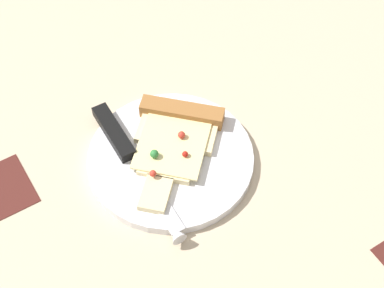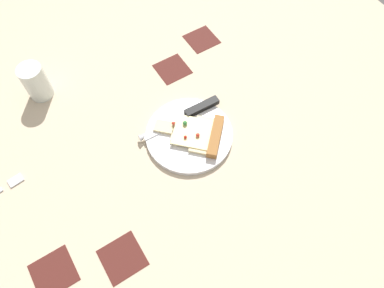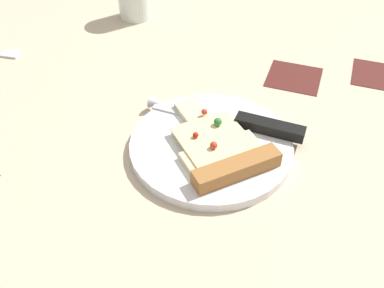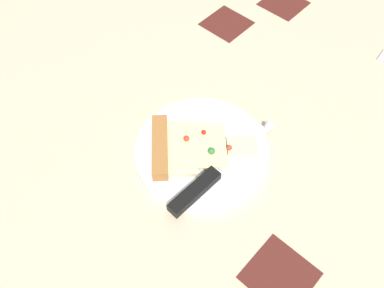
{
  "view_description": "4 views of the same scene",
  "coord_description": "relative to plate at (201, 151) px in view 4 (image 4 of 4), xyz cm",
  "views": [
    {
      "loc": [
        -45.49,
        17.33,
        66.55
      ],
      "look_at": [
        -4.75,
        -7.99,
        2.81
      ],
      "focal_mm": 54.67,
      "sensor_mm": 36.0,
      "label": 1
    },
    {
      "loc": [
        -29.45,
        -46.73,
        83.11
      ],
      "look_at": [
        -5.31,
        -8.43,
        2.31
      ],
      "focal_mm": 33.84,
      "sensor_mm": 36.0,
      "label": 2
    },
    {
      "loc": [
        8.3,
        -47.61,
        41.32
      ],
      "look_at": [
        -5.84,
        -7.86,
        2.93
      ],
      "focal_mm": 39.78,
      "sensor_mm": 36.0,
      "label": 3
    },
    {
      "loc": [
        26.46,
        20.82,
        59.92
      ],
      "look_at": [
        -3.39,
        -6.58,
        1.94
      ],
      "focal_mm": 38.96,
      "sensor_mm": 36.0,
      "label": 4
    }
  ],
  "objects": [
    {
      "name": "pizza_slice",
      "position": [
        1.86,
        -1.82,
        1.5
      ],
      "size": [
        17.88,
        17.76,
        2.48
      ],
      "rotation": [
        0.0,
        0.0,
        0.79
      ],
      "color": "beige",
      "rests_on": "plate"
    },
    {
      "name": "ground_plane",
      "position": [
        3.99,
        4.94,
        -2.21
      ],
      "size": [
        157.33,
        157.33,
        3.0
      ],
      "color": "#C6B293",
      "rests_on": "ground"
    },
    {
      "name": "knife",
      "position": [
        2.61,
        5.08,
        1.32
      ],
      "size": [
        24.06,
        2.97,
        2.45
      ],
      "rotation": [
        0.0,
        0.0,
        1.53
      ],
      "color": "silver",
      "rests_on": "plate"
    },
    {
      "name": "plate",
      "position": [
        0.0,
        0.0,
        0.0
      ],
      "size": [
        22.98,
        22.98,
        1.43
      ],
      "primitive_type": "cylinder",
      "color": "silver",
      "rests_on": "ground_plane"
    }
  ]
}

